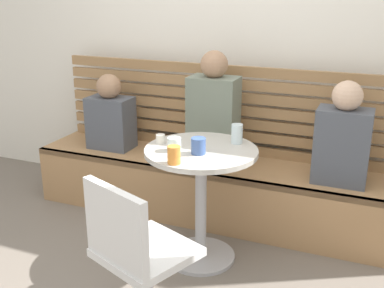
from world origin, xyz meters
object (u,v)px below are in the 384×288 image
cup_espresso_small (160,139)px  cup_mug_blue (198,146)px  person_child_left (111,116)px  cup_glass_tall (237,134)px  person_adult (213,114)px  cup_tumbler_orange (174,155)px  cafe_table (201,183)px  person_child_middle (343,139)px  cup_glass_short (174,144)px  white_chair (136,258)px  booth_bench (210,188)px

cup_espresso_small → cup_mug_blue: cup_mug_blue is taller
person_child_left → cup_glass_tall: (1.14, -0.38, 0.10)m
person_child_left → cup_glass_tall: person_child_left is taller
person_adult → cup_espresso_small: person_adult is taller
cup_espresso_small → cup_tumbler_orange: bearing=-52.3°
cafe_table → cup_mug_blue: size_ratio=7.79×
person_child_middle → cup_glass_short: bearing=-144.9°
white_chair → cup_tumbler_orange: size_ratio=8.50×
cup_glass_tall → booth_bench: bearing=128.5°
person_child_left → cup_mug_blue: size_ratio=6.16×
cup_glass_tall → person_adult: bearing=127.6°
cup_espresso_small → cup_tumbler_orange: cup_tumbler_orange is taller
person_adult → cup_espresso_small: size_ratio=14.39×
white_chair → cup_espresso_small: 0.91m
booth_bench → person_adult: bearing=-32.2°
cup_tumbler_orange → cup_glass_tall: (0.21, 0.47, 0.01)m
white_chair → cup_mug_blue: white_chair is taller
person_child_left → cup_glass_tall: size_ratio=4.88×
cafe_table → white_chair: size_ratio=0.87×
cup_mug_blue → white_chair: bearing=-91.5°
cup_glass_short → cup_glass_tall: cup_glass_tall is taller
white_chair → person_child_middle: person_child_middle is taller
cup_glass_short → person_child_left: bearing=142.1°
white_chair → cup_mug_blue: (0.02, 0.72, 0.32)m
cup_glass_short → cup_tumbler_orange: size_ratio=0.80×
cup_tumbler_orange → cup_mug_blue: size_ratio=1.05×
cafe_table → person_adult: (-0.13, 0.56, 0.28)m
cup_tumbler_orange → cup_glass_tall: cup_glass_tall is taller
cup_glass_short → cup_tumbler_orange: (0.09, -0.19, 0.01)m
booth_bench → person_child_left: person_child_left is taller
person_adult → cup_mug_blue: bearing=-77.5°
booth_bench → cup_glass_short: size_ratio=33.75×
booth_bench → cup_tumbler_orange: bearing=-83.4°
cafe_table → white_chair: white_chair is taller
person_adult → person_child_middle: size_ratio=1.20×
cup_tumbler_orange → person_child_left: bearing=137.6°
white_chair → person_child_middle: (0.76, 1.34, 0.27)m
cafe_table → person_child_middle: (0.76, 0.54, 0.22)m
booth_bench → cup_glass_short: cup_glass_short is taller
person_child_left → cup_glass_short: (0.85, -0.66, 0.08)m
person_child_left → white_chair: bearing=-54.7°
booth_bench → cup_tumbler_orange: 1.03m
person_child_left → cafe_table: bearing=-30.1°
booth_bench → cup_glass_tall: cup_glass_tall is taller
cup_tumbler_orange → cup_glass_tall: size_ratio=0.83×
person_child_middle → cup_mug_blue: bearing=-140.1°
person_child_middle → cafe_table: bearing=-144.7°
cup_mug_blue → cup_glass_tall: bearing=61.3°
cup_tumbler_orange → person_child_middle: bearing=45.4°
white_chair → cafe_table: bearing=89.7°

